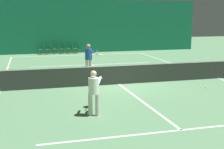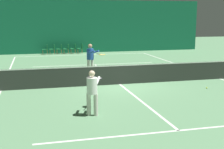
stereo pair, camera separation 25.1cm
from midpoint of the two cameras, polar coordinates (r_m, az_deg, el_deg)
ground_plane at (r=15.16m, az=1.91°, el=-1.80°), size 60.00×60.00×0.00m
backdrop_curtain at (r=28.20m, az=-5.80°, el=8.71°), size 23.00×0.12×4.65m
court_line_baseline_far at (r=26.64m, az=-5.15°, el=3.60°), size 11.00×0.10×0.00m
court_line_service_far at (r=21.28m, az=-2.83°, el=1.83°), size 8.25×0.10×0.00m
court_line_service_near at (r=9.42m, az=12.84°, el=-9.96°), size 8.25×0.10×0.00m
court_line_sideline_left at (r=14.67m, az=-19.25°, el=-2.83°), size 0.10×23.80×0.00m
court_line_sideline_right at (r=17.46m, az=19.54°, el=-0.74°), size 0.10×23.80×0.00m
court_line_centre at (r=15.16m, az=1.91°, el=-1.79°), size 0.10×12.80×0.00m
tennis_net at (r=15.06m, az=1.93°, el=0.10°), size 12.00×0.10×1.07m
player_near at (r=10.33m, az=-2.92°, el=-2.69°), size 0.82×1.32×1.53m
player_far at (r=17.62m, az=-3.51°, el=3.26°), size 0.99×1.37×1.72m
courtside_chair_0 at (r=27.50m, az=-11.76°, el=4.65°), size 0.44×0.44×0.84m
courtside_chair_1 at (r=27.53m, az=-10.49°, el=4.70°), size 0.44×0.44×0.84m
courtside_chair_2 at (r=27.58m, az=-9.23°, el=4.75°), size 0.44×0.44×0.84m
courtside_chair_3 at (r=27.63m, az=-7.97°, el=4.80°), size 0.44×0.44×0.84m
courtside_chair_4 at (r=27.70m, az=-6.72°, el=4.84°), size 0.44×0.44×0.84m
courtside_chair_5 at (r=27.79m, az=-5.48°, el=4.89°), size 0.44×0.44×0.84m
tennis_ball at (r=14.95m, az=17.40°, el=-2.34°), size 0.07×0.07×0.07m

